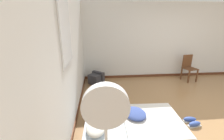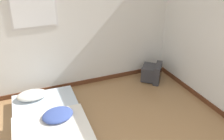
# 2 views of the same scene
# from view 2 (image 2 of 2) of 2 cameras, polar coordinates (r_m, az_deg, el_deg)

# --- Properties ---
(wall_back) EXTENTS (7.25, 0.08, 2.60)m
(wall_back) POSITION_cam_2_polar(r_m,az_deg,el_deg) (4.64, -14.35, 9.67)
(wall_back) COLOR silver
(wall_back) RESTS_ON ground_plane
(mattress_bed) EXTENTS (1.14, 1.89, 0.31)m
(mattress_bed) POSITION_cam_2_polar(r_m,az_deg,el_deg) (4.08, -14.13, -11.60)
(mattress_bed) COLOR silver
(mattress_bed) RESTS_ON ground_plane
(crt_tv) EXTENTS (0.56, 0.56, 0.38)m
(crt_tv) POSITION_cam_2_polar(r_m,az_deg,el_deg) (5.31, 9.22, -0.62)
(crt_tv) COLOR #333338
(crt_tv) RESTS_ON ground_plane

